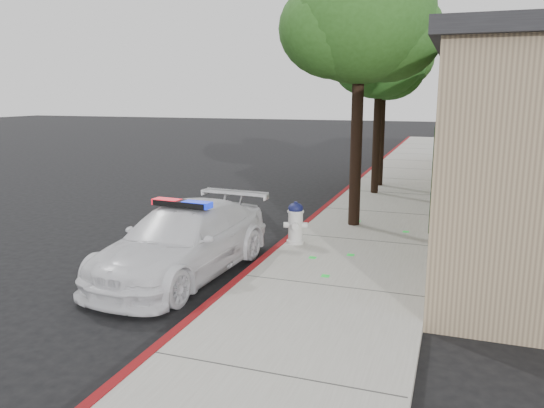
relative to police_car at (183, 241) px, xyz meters
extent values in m
plane|color=black|center=(1.15, -0.08, -0.65)|extent=(120.00, 120.00, 0.00)
cube|color=gray|center=(2.75, 2.92, -0.57)|extent=(3.20, 60.00, 0.15)
cube|color=maroon|center=(1.21, 2.92, -0.57)|extent=(0.14, 60.00, 0.16)
cube|color=black|center=(4.32, 0.92, 1.30)|extent=(0.08, 1.48, 1.68)
cube|color=black|center=(4.32, 3.92, 1.30)|extent=(0.08, 1.48, 1.68)
cube|color=black|center=(4.32, 6.92, 1.30)|extent=(0.08, 1.48, 1.68)
cube|color=black|center=(4.32, 9.92, 1.30)|extent=(0.08, 1.48, 1.68)
cube|color=black|center=(4.32, 12.92, 1.30)|extent=(0.08, 1.48, 1.68)
cube|color=black|center=(4.32, 15.92, 1.30)|extent=(0.08, 1.48, 1.68)
cube|color=black|center=(4.32, 18.92, 1.30)|extent=(0.08, 1.48, 1.68)
imported|color=white|center=(0.00, 0.00, 0.00)|extent=(2.12, 4.54, 1.28)
cube|color=black|center=(0.00, 0.00, 0.70)|extent=(1.22, 0.37, 0.10)
cube|color=red|center=(-0.32, 0.02, 0.70)|extent=(0.54, 0.28, 0.11)
cube|color=#0C22DA|center=(0.32, -0.02, 0.70)|extent=(0.54, 0.28, 0.11)
cylinder|color=silver|center=(1.50, 2.19, -0.46)|extent=(0.38, 0.38, 0.07)
cylinder|color=silver|center=(1.50, 2.19, -0.13)|extent=(0.31, 0.31, 0.61)
cylinder|color=silver|center=(1.50, 2.19, 0.20)|extent=(0.35, 0.35, 0.04)
ellipsoid|color=#111440|center=(1.50, 2.19, 0.27)|extent=(0.32, 0.32, 0.24)
cylinder|color=#111440|center=(1.50, 2.19, 0.38)|extent=(0.08, 0.08, 0.07)
cylinder|color=silver|center=(1.31, 2.14, -0.10)|extent=(0.16, 0.15, 0.12)
cylinder|color=silver|center=(1.68, 2.24, -0.10)|extent=(0.16, 0.15, 0.12)
cylinder|color=silver|center=(1.55, 2.01, -0.08)|extent=(0.18, 0.17, 0.15)
cylinder|color=black|center=(2.36, 4.26, 1.42)|extent=(0.28, 0.28, 3.84)
ellipsoid|color=#255019|center=(2.36, 4.26, 4.30)|extent=(3.41, 3.41, 2.90)
ellipsoid|color=#255019|center=(2.94, 4.49, 3.98)|extent=(2.56, 2.56, 2.17)
ellipsoid|color=#255019|center=(1.89, 4.02, 4.09)|extent=(2.67, 2.67, 2.27)
cylinder|color=black|center=(2.20, 8.75, 1.18)|extent=(0.24, 0.24, 3.35)
ellipsoid|color=#235D1D|center=(2.20, 8.75, 3.68)|extent=(2.81, 2.81, 2.39)
ellipsoid|color=#235D1D|center=(2.44, 9.13, 3.40)|extent=(2.27, 2.27, 1.93)
ellipsoid|color=#235D1D|center=(1.92, 8.45, 3.49)|extent=(2.18, 2.18, 1.85)
cylinder|color=black|center=(2.11, 10.29, 1.35)|extent=(0.27, 0.27, 3.69)
ellipsoid|color=#19531C|center=(2.11, 10.29, 4.15)|extent=(3.17, 3.17, 2.69)
ellipsoid|color=#19531C|center=(2.54, 10.67, 3.83)|extent=(2.43, 2.43, 2.06)
ellipsoid|color=#19531C|center=(1.92, 9.89, 3.94)|extent=(2.53, 2.53, 2.15)
camera|label=1|loc=(4.62, -8.29, 2.63)|focal=34.95mm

